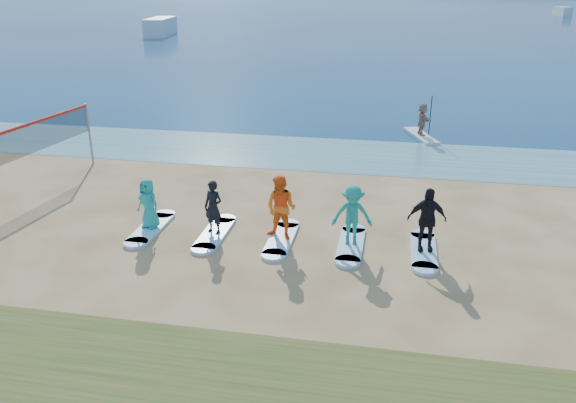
% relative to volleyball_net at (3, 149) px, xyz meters
% --- Properties ---
extents(ground, '(600.00, 600.00, 0.00)m').
position_rel_volleyball_net_xyz_m(ground, '(8.62, -2.86, -1.90)').
color(ground, tan).
rests_on(ground, ground).
extents(shallow_water, '(600.00, 600.00, 0.00)m').
position_rel_volleyball_net_xyz_m(shallow_water, '(8.62, 7.64, -1.90)').
color(shallow_water, teal).
rests_on(shallow_water, ground).
extents(ocean, '(600.00, 600.00, 0.00)m').
position_rel_volleyball_net_xyz_m(ocean, '(8.62, 157.14, -1.90)').
color(ocean, navy).
rests_on(ocean, ground).
extents(volleyball_net, '(1.09, 9.03, 2.50)m').
position_rel_volleyball_net_xyz_m(volleyball_net, '(0.00, 0.00, 0.00)').
color(volleyball_net, gray).
rests_on(volleyball_net, ground).
extents(paddleboard, '(1.68, 3.06, 0.12)m').
position_rel_volleyball_net_xyz_m(paddleboard, '(13.91, 11.30, -1.84)').
color(paddleboard, silver).
rests_on(paddleboard, ground).
extents(paddleboarder, '(0.78, 1.46, 1.50)m').
position_rel_volleyball_net_xyz_m(paddleboarder, '(13.91, 11.30, -1.03)').
color(paddleboarder, tan).
rests_on(paddleboarder, paddleboard).
extents(boat_offshore_a, '(3.94, 8.57, 2.22)m').
position_rel_volleyball_net_xyz_m(boat_offshore_a, '(-18.55, 57.21, -1.90)').
color(boat_offshore_a, silver).
rests_on(boat_offshore_a, ground).
extents(boat_offshore_b, '(2.69, 5.51, 1.75)m').
position_rel_volleyball_net_xyz_m(boat_offshore_b, '(44.27, 110.42, -1.90)').
color(boat_offshore_b, silver).
rests_on(boat_offshore_b, ground).
extents(surfboard_0, '(0.70, 2.20, 0.09)m').
position_rel_volleyball_net_xyz_m(surfboard_0, '(5.51, -1.20, -1.86)').
color(surfboard_0, '#A4DEFF').
rests_on(surfboard_0, ground).
extents(student_0, '(0.87, 0.71, 1.53)m').
position_rel_volleyball_net_xyz_m(student_0, '(5.51, -1.20, -1.05)').
color(student_0, teal).
rests_on(student_0, surfboard_0).
extents(surfboard_1, '(0.70, 2.20, 0.09)m').
position_rel_volleyball_net_xyz_m(surfboard_1, '(7.54, -1.20, -1.86)').
color(surfboard_1, '#A4DEFF').
rests_on(surfboard_1, ground).
extents(student_1, '(0.67, 0.54, 1.60)m').
position_rel_volleyball_net_xyz_m(student_1, '(7.54, -1.20, -1.01)').
color(student_1, black).
rests_on(student_1, surfboard_1).
extents(surfboard_2, '(0.70, 2.20, 0.09)m').
position_rel_volleyball_net_xyz_m(surfboard_2, '(9.56, -1.20, -1.86)').
color(surfboard_2, '#A4DEFF').
rests_on(surfboard_2, ground).
extents(student_2, '(1.07, 0.92, 1.89)m').
position_rel_volleyball_net_xyz_m(student_2, '(9.56, -1.20, -0.87)').
color(student_2, orange).
rests_on(student_2, surfboard_2).
extents(surfboard_3, '(0.70, 2.20, 0.09)m').
position_rel_volleyball_net_xyz_m(surfboard_3, '(11.59, -1.20, -1.86)').
color(surfboard_3, '#A4DEFF').
rests_on(surfboard_3, ground).
extents(student_3, '(1.19, 0.77, 1.74)m').
position_rel_volleyball_net_xyz_m(student_3, '(11.59, -1.20, -0.94)').
color(student_3, teal).
rests_on(student_3, surfboard_3).
extents(surfboard_4, '(0.70, 2.20, 0.09)m').
position_rel_volleyball_net_xyz_m(surfboard_4, '(13.62, -1.20, -1.86)').
color(surfboard_4, '#A4DEFF').
rests_on(surfboard_4, ground).
extents(student_4, '(1.11, 0.57, 1.82)m').
position_rel_volleyball_net_xyz_m(student_4, '(13.62, -1.20, -0.91)').
color(student_4, black).
rests_on(student_4, surfboard_4).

